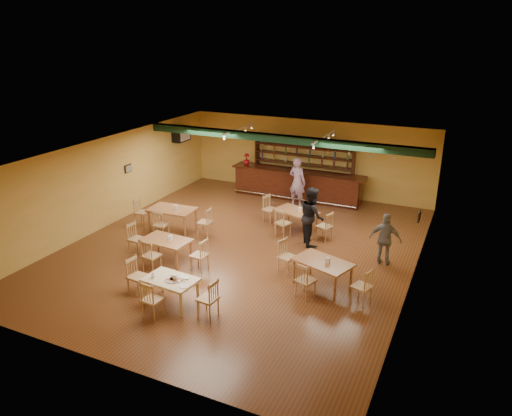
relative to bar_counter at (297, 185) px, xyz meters
The scene contains 23 objects.
floor 5.18m from the bar_counter, 88.53° to the right, with size 12.00×12.00×0.00m, color #5B301A.
ceiling_beam 3.29m from the bar_counter, 86.78° to the right, with size 10.00×0.30×0.25m, color black.
track_rail_left 3.39m from the bar_counter, 133.62° to the right, with size 0.05×2.50×0.05m, color silver.
track_rail_right 3.32m from the bar_counter, 48.80° to the right, with size 0.05×2.50×0.05m, color silver.
ac_unit 5.09m from the bar_counter, 168.50° to the right, with size 0.34×0.70×0.48m, color silver.
picture_left 6.47m from the bar_counter, 139.38° to the right, with size 0.04×0.34×0.28m, color black.
picture_right 7.00m from the bar_counter, 42.35° to the right, with size 0.04×0.34×0.28m, color black.
bar_counter is the anchor object (origin of this frame).
back_bar_hutch 0.85m from the bar_counter, 90.00° to the left, with size 4.12×0.40×2.28m, color black.
poinsettia 2.35m from the bar_counter, behind, with size 0.25×0.25×0.45m, color #A60F16.
dining_table_a 5.47m from the bar_counter, 118.55° to the right, with size 1.51×0.91×0.75m, color #996136.
dining_table_b 3.30m from the bar_counter, 70.21° to the right, with size 1.39×0.83×0.69m, color #996136.
dining_table_c 6.98m from the bar_counter, 101.86° to the right, with size 1.37×0.82×0.69m, color #996136.
dining_table_d 7.07m from the bar_counter, 64.38° to the right, with size 1.46×0.87×0.73m, color #996136.
near_table 8.72m from the bar_counter, 90.03° to the right, with size 1.26×0.81×0.68m, color tan.
pizza_tray 8.72m from the bar_counter, 89.44° to the right, with size 0.40×0.40×0.01m, color silver.
parmesan_shaker 8.86m from the bar_counter, 92.66° to the right, with size 0.07×0.07×0.11m, color #EAE5C6.
napkin_stack 8.54m from the bar_counter, 87.92° to the right, with size 0.20×0.15×0.03m, color white.
pizza_server 8.67m from the bar_counter, 88.55° to the right, with size 0.32×0.09×0.00m, color silver.
side_plate 8.91m from the bar_counter, 86.84° to the right, with size 0.22×0.22×0.01m, color white.
patron_bar 0.95m from the bar_counter, 70.00° to the right, with size 0.68×0.45×1.88m, color #824392.
patron_right_a 4.36m from the bar_counter, 63.84° to the right, with size 0.89×0.69×1.83m, color black.
patron_right_b 6.10m from the bar_counter, 45.76° to the right, with size 0.89×0.37×1.52m, color gray.
Camera 1 is at (6.07, -12.04, 6.28)m, focal length 33.98 mm.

